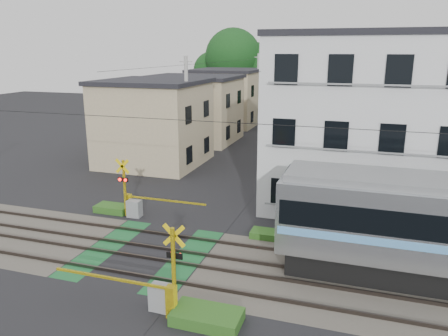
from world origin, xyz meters
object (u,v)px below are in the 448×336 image
(crossing_signal_near, at_px, (162,292))
(crossing_signal_far, at_px, (133,203))
(pedestrian, at_px, (275,122))
(apartment_block, at_px, (365,121))

(crossing_signal_near, bearing_deg, crossing_signal_far, 125.29)
(crossing_signal_far, height_order, pedestrian, crossing_signal_far)
(crossing_signal_far, bearing_deg, crossing_signal_near, -54.71)
(apartment_block, distance_m, pedestrian, 23.65)
(crossing_signal_near, xyz_separation_m, apartment_block, (5.91, 13.15, 3.94))
(crossing_signal_near, height_order, crossing_signal_far, same)
(pedestrian, bearing_deg, crossing_signal_near, 110.44)
(crossing_signal_near, bearing_deg, pedestrian, 95.39)
(crossing_signal_far, xyz_separation_m, pedestrian, (1.91, 27.29, 0.13))
(pedestrian, bearing_deg, crossing_signal_far, 101.05)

